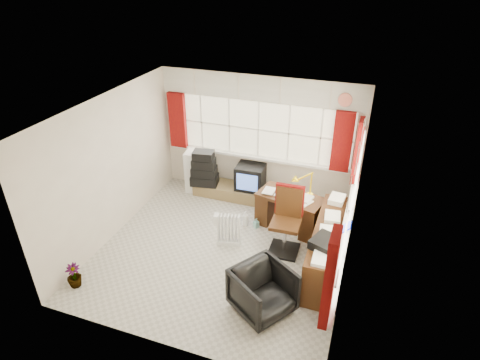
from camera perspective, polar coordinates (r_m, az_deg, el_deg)
The scene contains 20 objects.
ground at distance 6.92m, azimuth -2.50°, elevation -10.01°, with size 4.00×4.00×0.00m, color beige.
room_walls at distance 6.09m, azimuth -2.80°, elevation 1.00°, with size 4.00×4.00×4.00m.
window_back at distance 7.98m, azimuth 2.50°, elevation 3.71°, with size 3.70×0.12×3.60m.
window_right at distance 6.03m, azimuth 14.87°, elevation -6.60°, with size 0.12×3.70×3.60m.
curtains at distance 6.66m, azimuth 7.62°, elevation 2.95°, with size 3.83×3.83×1.15m.
overhead_cabinets at distance 6.40m, azimuth 8.68°, elevation 9.48°, with size 3.98×3.98×0.48m.
desk at distance 7.30m, azimuth 7.06°, elevation -4.25°, with size 1.27×0.84×0.71m.
desk_lamp at distance 7.06m, azimuth 10.12°, elevation 0.20°, with size 0.17×0.15×0.48m.
task_chair at distance 6.68m, azimuth 6.74°, elevation -5.23°, with size 0.50×0.53×1.16m.
office_chair at distance 5.73m, azimuth 3.28°, elevation -15.50°, with size 0.74×0.76×0.69m, color black.
radiator at distance 6.93m, azimuth -1.62°, elevation -7.44°, with size 0.42×0.23×0.59m.
credenza at distance 6.52m, azimuth 12.56°, elevation -9.25°, with size 0.50×2.00×0.85m.
file_tray at distance 5.89m, azimuth 11.88°, elevation -8.68°, with size 0.31×0.40×0.13m, color black.
tv_bench at distance 8.33m, azimuth -1.69°, elevation -1.47°, with size 1.40×0.50×0.25m, color olive.
crt_tv at distance 8.06m, azimuth 1.52°, elevation 0.49°, with size 0.57×0.54×0.50m.
hifi_stack at distance 8.18m, azimuth -5.13°, elevation 1.50°, with size 0.60×0.43×0.74m.
mini_fridge at distance 8.47m, azimuth -5.72°, elevation 1.42°, with size 0.59×0.59×0.89m.
spray_bottle_a at distance 7.42m, azimuth 0.78°, elevation -5.47°, with size 0.12×0.12×0.31m, color white.
spray_bottle_b at distance 7.40m, azimuth 2.32°, elevation -6.14°, with size 0.08×0.09×0.19m, color #84C4BC.
flower_vase at distance 6.66m, azimuth -22.55°, elevation -12.44°, with size 0.22×0.22×0.39m, color black.
Camera 1 is at (2.06, -4.96, 4.38)m, focal length 30.00 mm.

